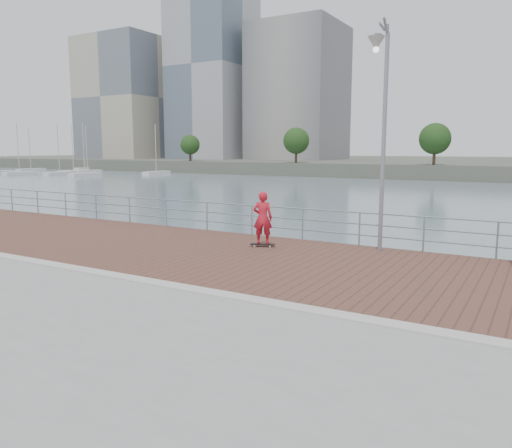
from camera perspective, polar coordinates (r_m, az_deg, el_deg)
The scene contains 9 objects.
water at distance 11.88m, azimuth -5.09°, elevation -17.24°, with size 400.00×400.00×0.00m, color slate.
brick_lane at distance 14.14m, azimuth 3.28°, elevation -4.33°, with size 40.00×6.80×0.02m, color brown.
curb at distance 11.15m, azimuth -5.23°, elevation -7.81°, with size 40.00×0.40×0.06m, color #B7B5AD.
guardrail at distance 17.07m, azimuth 8.49°, elevation 0.16°, with size 39.06×0.06×1.13m.
street_lamp at distance 15.42m, azimuth 14.06°, elevation 13.96°, with size 0.48×1.40×6.58m.
skateboard at distance 16.21m, azimuth 0.76°, elevation -2.35°, with size 0.81×0.48×0.09m.
skateboarder at distance 16.07m, azimuth 0.77°, elevation 0.70°, with size 0.62×0.41×1.71m, color red.
shoreline_trees at distance 86.86m, azimuth 21.16°, elevation 8.92°, with size 109.24×5.08×6.78m.
marina at distance 111.49m, azimuth -20.84°, elevation 5.65°, with size 35.18×28.84×9.89m.
Camera 1 is at (6.23, -8.69, 3.18)m, focal length 35.00 mm.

